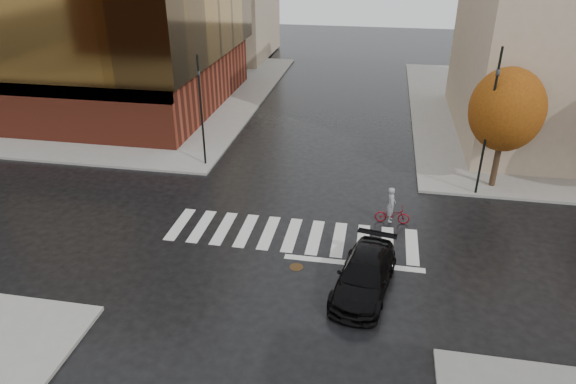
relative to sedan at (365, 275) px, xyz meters
name	(u,v)px	position (x,y,z in m)	size (l,w,h in m)	color
ground	(290,241)	(-3.50, 3.02, -0.70)	(120.00, 120.00, 0.00)	black
sidewalk_nw	(98,91)	(-24.50, 24.02, -0.63)	(30.00, 30.00, 0.15)	gray
crosswalk	(292,235)	(-3.50, 3.52, -0.70)	(12.00, 3.00, 0.01)	silver
tree_ne_a	(507,110)	(6.50, 10.42, 3.76)	(3.80, 3.80, 6.50)	#322316
sedan	(365,275)	(0.00, 0.00, 0.00)	(1.97, 4.83, 1.40)	black
cyclist	(392,211)	(1.04, 5.52, -0.06)	(1.66, 0.65, 1.88)	maroon
traffic_light_nw	(201,105)	(-10.02, 10.43, 3.07)	(0.19, 0.16, 6.49)	black
traffic_light_ne	(490,113)	(5.50, 9.32, 3.88)	(0.20, 0.22, 7.69)	black
fire_hydrant	(177,142)	(-12.64, 12.53, -0.16)	(0.26, 0.26, 0.72)	gold
manhole	(296,267)	(-2.86, 1.02, -0.70)	(0.58, 0.58, 0.01)	#50371C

